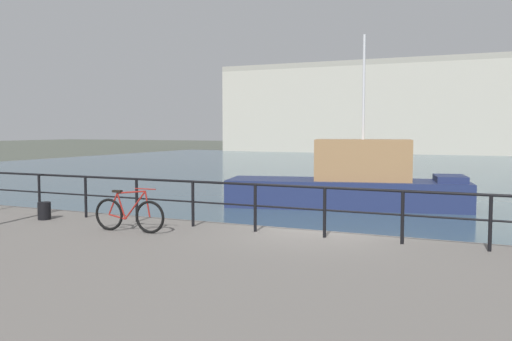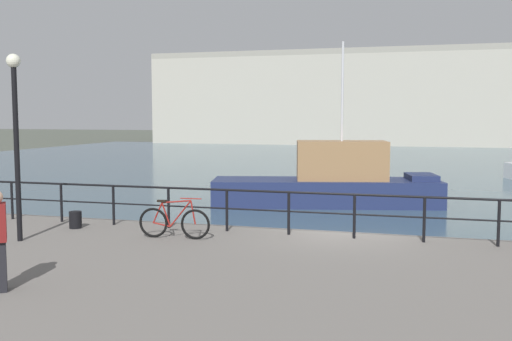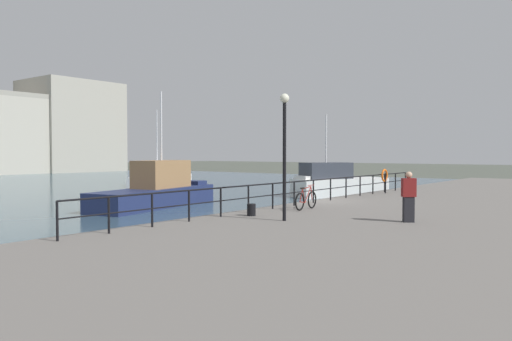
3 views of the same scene
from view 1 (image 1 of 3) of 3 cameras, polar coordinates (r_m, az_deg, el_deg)
The scene contains 6 objects.
ground_plane at distance 12.82m, azimuth 6.30°, elevation -9.61°, with size 240.00×240.00×0.00m, color #4C5147.
water_basin at distance 42.31m, azimuth 19.27°, elevation -0.14°, with size 80.00×60.00×0.01m, color #385160.
moored_cabin_cruiser at distance 22.07m, azimuth 9.83°, elevation -1.31°, with size 9.57×4.46×6.67m.
quay_railing at distance 12.63m, azimuth -3.38°, elevation -2.70°, with size 24.05×0.07×1.08m.
parked_bicycle at distance 12.61m, azimuth -12.89°, elevation -4.41°, with size 1.77×0.18×0.98m.
mooring_bollard at distance 14.96m, azimuth -20.88°, elevation -3.88°, with size 0.32×0.32×0.44m, color black.
Camera 1 is at (3.89, -11.82, 3.06)m, focal length 39.02 mm.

